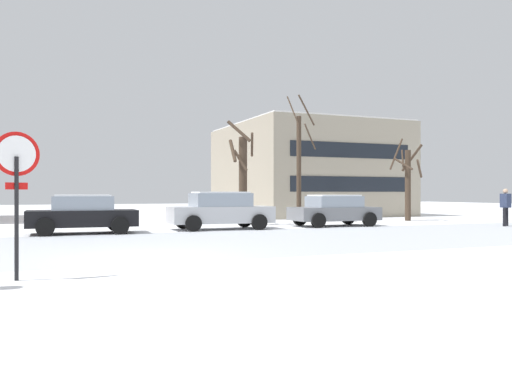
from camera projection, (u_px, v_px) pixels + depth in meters
name	position (u px, v px, depth m)	size (l,w,h in m)	color
ground_plane	(144.00, 259.00, 12.16)	(120.00, 120.00, 0.00)	white
road_surface	(122.00, 245.00, 15.22)	(80.00, 8.66, 0.00)	#B7BCC4
stop_sign	(17.00, 176.00, 9.11)	(0.74, 0.20, 2.55)	black
parked_car_black	(82.00, 214.00, 19.63)	(3.94, 2.11, 1.44)	black
parked_car_silver	(220.00, 210.00, 21.95)	(4.27, 2.18, 1.55)	silver
parked_car_gray	(334.00, 210.00, 24.11)	(3.98, 2.21, 1.42)	slate
pedestrian_crossing	(506.00, 204.00, 24.03)	(0.47, 0.41, 1.69)	black
tree_far_left	(408.00, 180.00, 28.73)	(1.87, 1.88, 4.52)	#423326
tree_far_right	(299.00, 165.00, 27.29)	(1.46, 1.30, 6.47)	#423326
tree_far_mid	(242.00, 176.00, 24.94)	(1.47, 1.47, 4.85)	#423326
building_far_right	(307.00, 170.00, 36.96)	(10.26, 11.27, 6.15)	#9E937F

